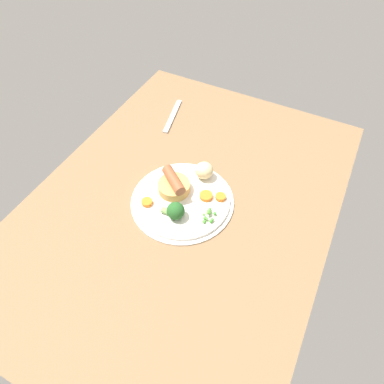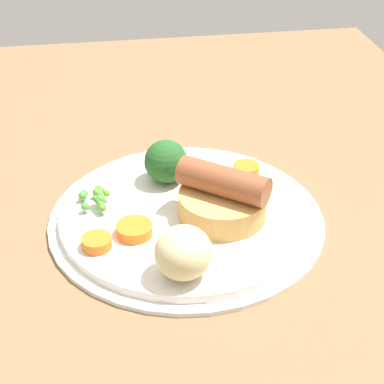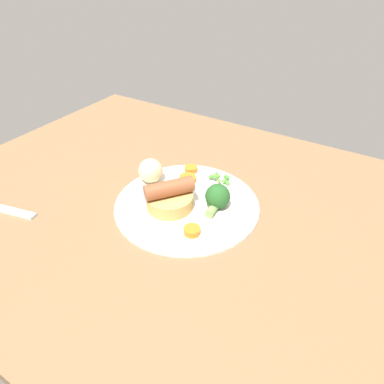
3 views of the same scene
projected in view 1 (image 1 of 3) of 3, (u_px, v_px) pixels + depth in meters
The scene contains 10 objects.
dining_table at pixel (183, 205), 96.65cm from camera, with size 110.00×80.00×3.00cm, color brown.
dinner_plate at pixel (183, 200), 95.08cm from camera, with size 28.66×28.66×1.40cm.
sausage_pudding at pixel (174, 185), 94.64cm from camera, with size 8.98×9.24×5.76cm.
pea_pile at pixel (209, 215), 89.69cm from camera, with size 4.95×3.41×1.87cm.
broccoli_floret_near at pixel (175, 211), 88.86cm from camera, with size 4.79×6.48×4.79cm.
potato_chunk_0 at pixel (204, 170), 97.63cm from camera, with size 5.09×5.24×5.03cm, color beige.
carrot_slice_0 at pixel (147, 202), 92.82cm from camera, with size 2.97×2.97×1.16cm, color orange.
carrot_slice_1 at pixel (221, 197), 94.01cm from camera, with size 2.88×2.88×1.10cm, color orange.
carrot_slice_2 at pixel (206, 196), 94.24cm from camera, with size 3.61×3.61×1.12cm, color orange.
fork at pixel (173, 116), 118.95cm from camera, with size 18.00×1.60×0.60cm, color silver.
Camera 1 is at (50.88, 28.89, 78.55)cm, focal length 32.00 mm.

